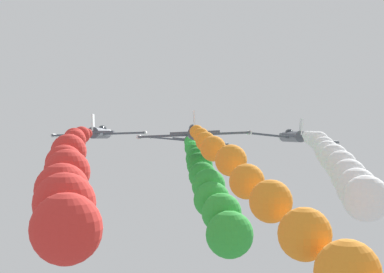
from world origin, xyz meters
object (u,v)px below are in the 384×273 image
airplane_left_inner (100,133)px  airplane_left_outer (194,133)px  airplane_right_inner (292,136)px  airplane_lead (189,140)px

airplane_left_inner → airplane_left_outer: size_ratio=1.00×
airplane_left_inner → airplane_right_inner: airplane_left_inner is taller
airplane_left_inner → airplane_left_outer: (9.40, -9.92, -0.13)m
airplane_left_outer → airplane_left_inner: bearing=133.5°
airplane_lead → airplane_left_outer: (0.26, -19.68, 0.58)m
airplane_lead → airplane_left_inner: 13.39m
airplane_right_inner → airplane_left_outer: 15.28m
airplane_right_inner → airplane_lead: bearing=141.5°
airplane_lead → airplane_left_inner: size_ratio=1.00×
airplane_left_inner → airplane_right_inner: size_ratio=1.00×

